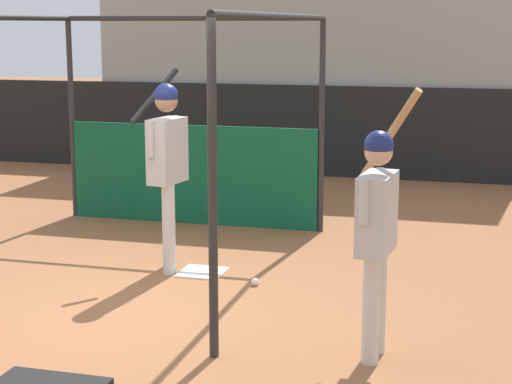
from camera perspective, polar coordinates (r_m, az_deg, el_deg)
name	(u,v)px	position (r m, az deg, el deg)	size (l,w,h in m)	color
ground_plane	(112,317)	(7.48, -9.59, -8.21)	(60.00, 60.00, 0.00)	#935B38
outfield_wall	(299,130)	(14.11, 2.86, 4.13)	(24.00, 0.12, 1.48)	black
bleacher_section	(323,62)	(16.03, 4.52, 8.66)	(7.05, 4.00, 3.56)	#9E9E99
batting_cage	(168,138)	(9.82, -5.87, 3.59)	(3.31, 4.17, 2.56)	#282828
home_plate	(202,272)	(8.64, -3.60, -5.35)	(0.44, 0.44, 0.02)	white
player_batter	(167,157)	(8.51, -5.95, 2.33)	(0.54, 0.94, 2.01)	silver
player_waiting	(377,223)	(6.28, 8.05, -2.04)	(0.51, 0.82, 2.01)	silver
baseball	(255,282)	(8.21, -0.06, -6.01)	(0.07, 0.07, 0.07)	white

